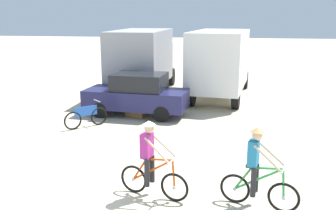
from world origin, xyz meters
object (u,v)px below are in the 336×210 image
at_px(sedan_parked, 137,94).
at_px(box_truck_white_box, 221,60).
at_px(box_truck_grey_hauler, 144,58).
at_px(cyclist_cowboy_hat, 257,171).
at_px(cyclist_orange_shirt, 151,162).
at_px(supply_crate, 138,109).
at_px(bicycle_spare, 86,117).

bearing_deg(sedan_parked, box_truck_white_box, 50.53).
bearing_deg(box_truck_grey_hauler, cyclist_cowboy_hat, -66.51).
bearing_deg(cyclist_orange_shirt, box_truck_white_box, 83.01).
distance_m(box_truck_grey_hauler, sedan_parked, 4.49).
bearing_deg(cyclist_cowboy_hat, sedan_parked, 121.22).
bearing_deg(box_truck_white_box, sedan_parked, -129.47).
relative_size(box_truck_white_box, sedan_parked, 1.61).
bearing_deg(box_truck_grey_hauler, box_truck_white_box, -3.71).
relative_size(box_truck_grey_hauler, supply_crate, 8.24).
height_order(box_truck_grey_hauler, cyclist_orange_shirt, box_truck_grey_hauler).
distance_m(sedan_parked, bicycle_spare, 2.55).
distance_m(cyclist_cowboy_hat, bicycle_spare, 7.78).
bearing_deg(supply_crate, bicycle_spare, -128.42).
relative_size(sedan_parked, cyclist_cowboy_hat, 2.38).
bearing_deg(bicycle_spare, cyclist_orange_shirt, -55.31).
relative_size(sedan_parked, supply_crate, 5.27).
xyz_separation_m(box_truck_grey_hauler, sedan_parked, (0.66, -4.33, -0.99)).
relative_size(box_truck_grey_hauler, box_truck_white_box, 0.97).
xyz_separation_m(box_truck_white_box, bicycle_spare, (-4.83, -6.09, -1.48)).
relative_size(cyclist_orange_shirt, supply_crate, 2.21).
bearing_deg(cyclist_orange_shirt, box_truck_grey_hauler, 103.12).
bearing_deg(supply_crate, sedan_parked, 118.47).
distance_m(cyclist_orange_shirt, cyclist_cowboy_hat, 2.35).
bearing_deg(box_truck_white_box, bicycle_spare, -128.42).
relative_size(cyclist_cowboy_hat, supply_crate, 2.21).
xyz_separation_m(cyclist_orange_shirt, bicycle_spare, (-3.47, 5.01, -0.45)).
relative_size(bicycle_spare, supply_crate, 1.56).
bearing_deg(supply_crate, cyclist_cowboy_hat, -58.75).
height_order(box_truck_white_box, cyclist_cowboy_hat, box_truck_white_box).
xyz_separation_m(cyclist_orange_shirt, supply_crate, (-1.94, 6.94, -0.58)).
height_order(box_truck_grey_hauler, sedan_parked, box_truck_grey_hauler).
bearing_deg(sedan_parked, cyclist_cowboy_hat, -58.78).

